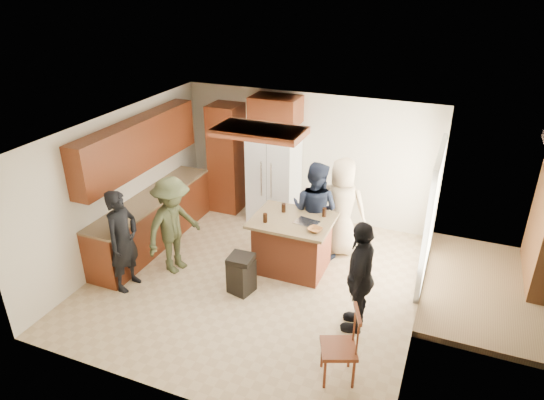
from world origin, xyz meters
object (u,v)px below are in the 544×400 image
at_px(person_counter, 173,225).
at_px(spindle_chair, 340,348).
at_px(person_behind_left, 315,210).
at_px(person_front_left, 123,241).
at_px(person_behind_right, 341,207).
at_px(kitchen_island, 292,243).
at_px(refrigerator, 274,177).
at_px(person_side_right, 360,277).
at_px(trash_bin, 241,274).

relative_size(person_counter, spindle_chair, 1.66).
bearing_deg(person_behind_left, spindle_chair, 121.95).
height_order(person_front_left, person_behind_right, person_behind_right).
height_order(person_behind_right, person_counter, person_behind_right).
bearing_deg(kitchen_island, person_behind_left, 70.60).
bearing_deg(person_front_left, person_behind_left, -48.66).
bearing_deg(refrigerator, spindle_chair, -57.46).
relative_size(person_side_right, person_counter, 1.00).
bearing_deg(spindle_chair, person_behind_left, 113.94).
distance_m(refrigerator, trash_bin, 2.58).
xyz_separation_m(person_front_left, person_behind_left, (2.41, 2.00, 0.04)).
bearing_deg(person_behind_right, person_counter, 32.85).
distance_m(person_side_right, refrigerator, 3.47).
height_order(person_behind_right, refrigerator, refrigerator).
height_order(kitchen_island, spindle_chair, spindle_chair).
height_order(person_behind_left, person_counter, person_behind_left).
height_order(person_behind_left, refrigerator, refrigerator).
relative_size(person_behind_left, refrigerator, 0.96).
height_order(refrigerator, trash_bin, refrigerator).
bearing_deg(trash_bin, refrigerator, 100.38).
bearing_deg(person_side_right, trash_bin, -98.37).
bearing_deg(refrigerator, person_counter, -109.30).
height_order(person_behind_left, trash_bin, person_behind_left).
bearing_deg(person_front_left, person_counter, -30.93).
bearing_deg(person_behind_left, person_behind_right, -137.11).
bearing_deg(person_behind_right, person_side_right, 110.89).
relative_size(person_front_left, spindle_chair, 1.66).
bearing_deg(person_behind_right, person_front_left, 38.10).
xyz_separation_m(person_behind_left, person_side_right, (1.13, -1.59, -0.04)).
xyz_separation_m(person_behind_right, person_counter, (-2.35, -1.58, -0.05)).
relative_size(person_behind_right, kitchen_island, 1.36).
distance_m(person_counter, spindle_chair, 3.40).
height_order(person_behind_left, person_behind_right, person_behind_right).
height_order(person_behind_left, kitchen_island, person_behind_left).
bearing_deg(person_counter, refrigerator, -5.28).
bearing_deg(person_side_right, spindle_chair, -2.87).
relative_size(person_front_left, person_behind_left, 0.95).
distance_m(person_side_right, person_counter, 3.11).
height_order(person_front_left, trash_bin, person_front_left).
bearing_deg(person_behind_right, spindle_chair, 104.01).
bearing_deg(person_front_left, refrigerator, -20.96).
bearing_deg(trash_bin, person_front_left, -162.35).
xyz_separation_m(person_side_right, refrigerator, (-2.29, 2.61, 0.07)).
relative_size(person_front_left, refrigerator, 0.92).
xyz_separation_m(person_behind_left, person_counter, (-1.97, -1.30, -0.04)).
xyz_separation_m(person_counter, trash_bin, (1.26, -0.15, -0.51)).
xyz_separation_m(kitchen_island, trash_bin, (-0.51, -0.90, -0.16)).
distance_m(person_behind_left, person_behind_right, 0.47).
relative_size(person_behind_left, kitchen_island, 1.35).
relative_size(person_front_left, person_behind_right, 0.95).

